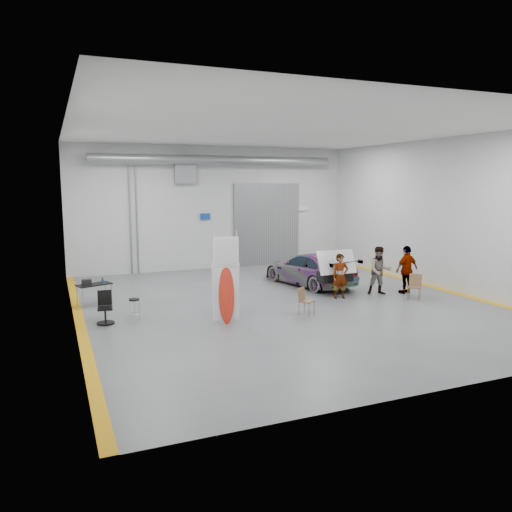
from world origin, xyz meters
name	(u,v)px	position (x,y,z in m)	size (l,w,h in m)	color
ground	(284,303)	(0.00, 0.00, 0.00)	(16.00, 16.00, 0.00)	#595C60
room_shell	(266,187)	(0.24, 2.22, 4.08)	(14.02, 16.18, 6.01)	silver
sedan_car	(309,269)	(2.38, 2.52, 0.67)	(1.87, 4.60, 1.33)	silver
person_a	(340,276)	(2.26, -0.08, 0.83)	(0.61, 0.40, 1.67)	brown
person_b	(380,271)	(4.00, -0.08, 0.92)	(0.90, 0.69, 1.85)	slate
person_c	(407,270)	(5.07, -0.33, 0.93)	(1.08, 0.44, 1.86)	brown
surfboard_display	(228,287)	(-2.66, -1.62, 1.14)	(0.79, 0.33, 2.82)	white
folding_chair_near	(306,306)	(0.01, -1.66, 0.28)	(0.58, 0.63, 0.89)	brown
folding_chair_far	(414,292)	(4.63, -1.32, 0.29)	(0.61, 0.70, 0.93)	brown
shop_stool	(135,310)	(-5.24, -0.19, 0.34)	(0.35, 0.35, 0.68)	black
work_table	(92,284)	(-6.29, 2.44, 0.72)	(1.28, 0.93, 0.94)	gray
office_chair	(105,310)	(-6.13, -0.24, 0.44)	(0.53, 0.53, 0.99)	black
trunk_lid	(336,260)	(2.38, 0.47, 1.35)	(1.56, 0.94, 0.04)	silver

